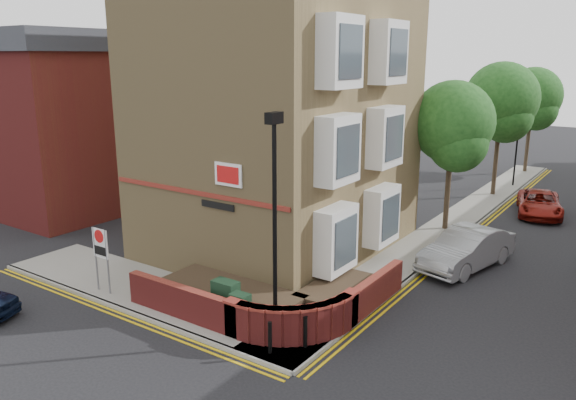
# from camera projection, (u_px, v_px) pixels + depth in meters

# --- Properties ---
(ground) EXTENTS (120.00, 120.00, 0.00)m
(ground) POSITION_uv_depth(u_px,v_px,m) (204.00, 342.00, 15.77)
(ground) COLOR black
(ground) RESTS_ON ground
(pavement_corner) EXTENTS (13.00, 3.00, 0.12)m
(pavement_corner) POSITION_uv_depth(u_px,v_px,m) (158.00, 293.00, 18.87)
(pavement_corner) COLOR gray
(pavement_corner) RESTS_ON ground
(pavement_main) EXTENTS (2.00, 32.00, 0.12)m
(pavement_main) POSITION_uv_depth(u_px,v_px,m) (459.00, 219.00, 27.42)
(pavement_main) COLOR gray
(pavement_main) RESTS_ON ground
(kerb_side) EXTENTS (13.00, 0.15, 0.12)m
(kerb_side) POSITION_uv_depth(u_px,v_px,m) (122.00, 309.00, 17.68)
(kerb_side) COLOR gray
(kerb_side) RESTS_ON ground
(kerb_main_near) EXTENTS (0.15, 32.00, 0.12)m
(kerb_main_near) POSITION_uv_depth(u_px,v_px,m) (479.00, 222.00, 26.88)
(kerb_main_near) COLOR gray
(kerb_main_near) RESTS_ON ground
(yellow_lines_side) EXTENTS (13.00, 0.28, 0.01)m
(yellow_lines_side) POSITION_uv_depth(u_px,v_px,m) (116.00, 314.00, 17.49)
(yellow_lines_side) COLOR gold
(yellow_lines_side) RESTS_ON ground
(yellow_lines_main) EXTENTS (0.28, 32.00, 0.01)m
(yellow_lines_main) POSITION_uv_depth(u_px,v_px,m) (485.00, 224.00, 26.75)
(yellow_lines_main) COLOR gold
(yellow_lines_main) RESTS_ON ground
(corner_building) EXTENTS (8.95, 10.40, 13.60)m
(corner_building) POSITION_uv_depth(u_px,v_px,m) (284.00, 97.00, 22.16)
(corner_building) COLOR #987E51
(corner_building) RESTS_ON ground
(garden_wall) EXTENTS (6.80, 6.00, 1.20)m
(garden_wall) POSITION_uv_depth(u_px,v_px,m) (258.00, 310.00, 17.77)
(garden_wall) COLOR maroon
(garden_wall) RESTS_ON ground
(lamppost) EXTENTS (0.25, 0.50, 6.30)m
(lamppost) POSITION_uv_depth(u_px,v_px,m) (275.00, 228.00, 15.02)
(lamppost) COLOR black
(lamppost) RESTS_ON pavement_corner
(utility_cabinet_large) EXTENTS (0.80, 0.45, 1.20)m
(utility_cabinet_large) POSITION_uv_depth(u_px,v_px,m) (226.00, 300.00, 16.79)
(utility_cabinet_large) COLOR black
(utility_cabinet_large) RESTS_ON pavement_corner
(utility_cabinet_small) EXTENTS (0.55, 0.40, 1.10)m
(utility_cabinet_small) POSITION_uv_depth(u_px,v_px,m) (240.00, 312.00, 16.13)
(utility_cabinet_small) COLOR black
(utility_cabinet_small) RESTS_ON pavement_corner
(bollard_near) EXTENTS (0.11, 0.11, 0.90)m
(bollard_near) POSITION_uv_depth(u_px,v_px,m) (270.00, 338.00, 14.85)
(bollard_near) COLOR black
(bollard_near) RESTS_ON pavement_corner
(bollard_far) EXTENTS (0.11, 0.11, 0.90)m
(bollard_far) POSITION_uv_depth(u_px,v_px,m) (305.00, 332.00, 15.16)
(bollard_far) COLOR black
(bollard_far) RESTS_ON pavement_corner
(zone_sign) EXTENTS (0.72, 0.07, 2.20)m
(zone_sign) POSITION_uv_depth(u_px,v_px,m) (101.00, 248.00, 18.50)
(zone_sign) COLOR slate
(zone_sign) RESTS_ON pavement_corner
(side_building) EXTENTS (6.40, 10.40, 9.00)m
(side_building) POSITION_uv_depth(u_px,v_px,m) (93.00, 120.00, 29.25)
(side_building) COLOR maroon
(side_building) RESTS_ON ground
(tree_near) EXTENTS (3.64, 3.65, 6.70)m
(tree_near) POSITION_uv_depth(u_px,v_px,m) (452.00, 128.00, 24.71)
(tree_near) COLOR #382B1E
(tree_near) RESTS_ON pavement_main
(tree_mid) EXTENTS (4.03, 4.03, 7.42)m
(tree_mid) POSITION_uv_depth(u_px,v_px,m) (501.00, 105.00, 30.97)
(tree_mid) COLOR #382B1E
(tree_mid) RESTS_ON pavement_main
(tree_far) EXTENTS (3.81, 3.81, 7.00)m
(tree_far) POSITION_uv_depth(u_px,v_px,m) (532.00, 101.00, 37.42)
(tree_far) COLOR #382B1E
(tree_far) RESTS_ON pavement_main
(traffic_light_assembly) EXTENTS (0.20, 0.16, 4.20)m
(traffic_light_assembly) POSITION_uv_depth(u_px,v_px,m) (517.00, 142.00, 33.71)
(traffic_light_assembly) COLOR black
(traffic_light_assembly) RESTS_ON pavement_main
(silver_car_near) EXTENTS (2.61, 4.81, 1.50)m
(silver_car_near) POSITION_uv_depth(u_px,v_px,m) (467.00, 249.00, 21.12)
(silver_car_near) COLOR gray
(silver_car_near) RESTS_ON ground
(red_car_main) EXTENTS (3.00, 4.68, 1.20)m
(red_car_main) POSITION_uv_depth(u_px,v_px,m) (539.00, 203.00, 28.25)
(red_car_main) COLOR maroon
(red_car_main) RESTS_ON ground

